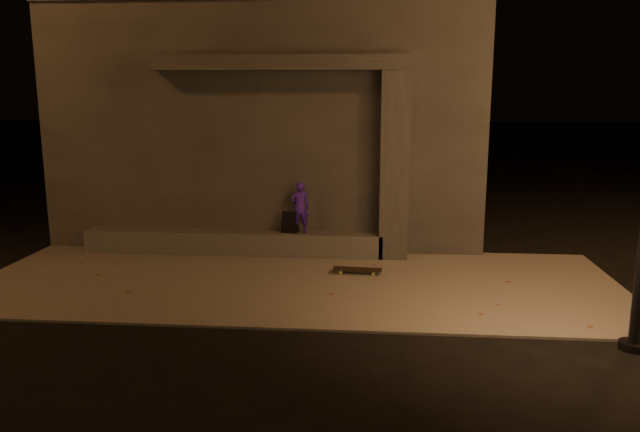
# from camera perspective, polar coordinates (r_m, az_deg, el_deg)

# --- Properties ---
(ground) EXTENTS (120.00, 120.00, 0.00)m
(ground) POSITION_cam_1_polar(r_m,az_deg,el_deg) (8.98, -3.83, -9.93)
(ground) COLOR black
(ground) RESTS_ON ground
(sidewalk) EXTENTS (11.00, 4.40, 0.04)m
(sidewalk) POSITION_cam_1_polar(r_m,az_deg,el_deg) (10.85, -2.20, -6.01)
(sidewalk) COLOR slate
(sidewalk) RESTS_ON ground
(building) EXTENTS (9.00, 5.10, 5.22)m
(building) POSITION_cam_1_polar(r_m,az_deg,el_deg) (14.95, -3.93, 8.86)
(building) COLOR #373532
(building) RESTS_ON ground
(ledge) EXTENTS (6.00, 0.55, 0.45)m
(ledge) POSITION_cam_1_polar(r_m,az_deg,el_deg) (12.70, -7.94, -2.36)
(ledge) COLOR #4B4944
(ledge) RESTS_ON sidewalk
(column) EXTENTS (0.55, 0.55, 3.60)m
(column) POSITION_cam_1_polar(r_m,az_deg,el_deg) (12.10, 6.82, 4.57)
(column) COLOR #373532
(column) RESTS_ON sidewalk
(canopy) EXTENTS (5.00, 0.70, 0.28)m
(canopy) POSITION_cam_1_polar(r_m,az_deg,el_deg) (12.21, -3.64, 13.80)
(canopy) COLOR #373532
(canopy) RESTS_ON column
(skateboarder) EXTENTS (0.41, 0.31, 1.02)m
(skateboarder) POSITION_cam_1_polar(r_m,az_deg,el_deg) (12.31, -1.86, 0.80)
(skateboarder) COLOR #401AAA
(skateboarder) RESTS_ON ledge
(backpack) EXTENTS (0.33, 0.24, 0.44)m
(backpack) POSITION_cam_1_polar(r_m,az_deg,el_deg) (12.41, -2.78, -0.82)
(backpack) COLOR black
(backpack) RESTS_ON ledge
(skateboard) EXTENTS (0.88, 0.28, 0.10)m
(skateboard) POSITION_cam_1_polar(r_m,az_deg,el_deg) (11.22, 3.44, -4.91)
(skateboard) COLOR black
(skateboard) RESTS_ON sidewalk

